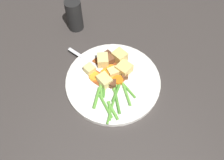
# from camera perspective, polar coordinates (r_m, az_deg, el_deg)

# --- Properties ---
(ground_plane) EXTENTS (3.00, 3.00, 0.00)m
(ground_plane) POSITION_cam_1_polar(r_m,az_deg,el_deg) (0.69, 0.00, -0.63)
(ground_plane) COLOR #383330
(dinner_plate) EXTENTS (0.27, 0.27, 0.01)m
(dinner_plate) POSITION_cam_1_polar(r_m,az_deg,el_deg) (0.68, 0.00, -0.32)
(dinner_plate) COLOR white
(dinner_plate) RESTS_ON ground_plane
(stew_sauce) EXTENTS (0.12, 0.12, 0.00)m
(stew_sauce) POSITION_cam_1_polar(r_m,az_deg,el_deg) (0.69, -1.18, 2.38)
(stew_sauce) COLOR brown
(stew_sauce) RESTS_ON dinner_plate
(carrot_slice_0) EXTENTS (0.04, 0.04, 0.01)m
(carrot_slice_0) POSITION_cam_1_polar(r_m,az_deg,el_deg) (0.68, -1.64, 1.65)
(carrot_slice_0) COLOR orange
(carrot_slice_0) RESTS_ON dinner_plate
(carrot_slice_1) EXTENTS (0.04, 0.04, 0.01)m
(carrot_slice_1) POSITION_cam_1_polar(r_m,az_deg,el_deg) (0.69, -0.52, 2.74)
(carrot_slice_1) COLOR orange
(carrot_slice_1) RESTS_ON dinner_plate
(carrot_slice_2) EXTENTS (0.03, 0.03, 0.01)m
(carrot_slice_2) POSITION_cam_1_polar(r_m,az_deg,el_deg) (0.68, -0.46, 0.74)
(carrot_slice_2) COLOR orange
(carrot_slice_2) RESTS_ON dinner_plate
(carrot_slice_3) EXTENTS (0.04, 0.04, 0.01)m
(carrot_slice_3) POSITION_cam_1_polar(r_m,az_deg,el_deg) (0.67, 1.23, -0.07)
(carrot_slice_3) COLOR orange
(carrot_slice_3) RESTS_ON dinner_plate
(carrot_slice_4) EXTENTS (0.04, 0.04, 0.01)m
(carrot_slice_4) POSITION_cam_1_polar(r_m,az_deg,el_deg) (0.68, -4.53, 0.82)
(carrot_slice_4) COLOR orange
(carrot_slice_4) RESTS_ON dinner_plate
(potato_chunk_0) EXTENTS (0.05, 0.05, 0.03)m
(potato_chunk_0) POSITION_cam_1_polar(r_m,az_deg,el_deg) (0.66, -2.08, -0.09)
(potato_chunk_0) COLOR #E5CC7A
(potato_chunk_0) RESTS_ON dinner_plate
(potato_chunk_1) EXTENTS (0.05, 0.05, 0.04)m
(potato_chunk_1) POSITION_cam_1_polar(r_m,az_deg,el_deg) (0.70, 1.61, 5.65)
(potato_chunk_1) COLOR #DBBC6B
(potato_chunk_1) RESTS_ON dinner_plate
(potato_chunk_2) EXTENTS (0.04, 0.04, 0.02)m
(potato_chunk_2) POSITION_cam_1_polar(r_m,az_deg,el_deg) (0.69, -5.69, 2.59)
(potato_chunk_2) COLOR #E5CC7A
(potato_chunk_2) RESTS_ON dinner_plate
(potato_chunk_3) EXTENTS (0.05, 0.05, 0.03)m
(potato_chunk_3) POSITION_cam_1_polar(r_m,az_deg,el_deg) (0.68, 2.70, 2.76)
(potato_chunk_3) COLOR #DBBC6B
(potato_chunk_3) RESTS_ON dinner_plate
(potato_chunk_4) EXTENTS (0.04, 0.04, 0.02)m
(potato_chunk_4) POSITION_cam_1_polar(r_m,az_deg,el_deg) (0.68, 0.01, 1.95)
(potato_chunk_4) COLOR #E5CC7A
(potato_chunk_4) RESTS_ON dinner_plate
(potato_chunk_5) EXTENTS (0.04, 0.03, 0.03)m
(potato_chunk_5) POSITION_cam_1_polar(r_m,az_deg,el_deg) (0.70, -2.49, 4.73)
(potato_chunk_5) COLOR #E5CC7A
(potato_chunk_5) RESTS_ON dinner_plate
(meat_chunk_0) EXTENTS (0.02, 0.02, 0.02)m
(meat_chunk_0) POSITION_cam_1_polar(r_m,az_deg,el_deg) (0.68, 2.80, 1.20)
(meat_chunk_0) COLOR brown
(meat_chunk_0) RESTS_ON dinner_plate
(meat_chunk_1) EXTENTS (0.04, 0.04, 0.02)m
(meat_chunk_1) POSITION_cam_1_polar(r_m,az_deg,el_deg) (0.70, -1.01, 4.91)
(meat_chunk_1) COLOR brown
(meat_chunk_1) RESTS_ON dinner_plate
(meat_chunk_2) EXTENTS (0.03, 0.03, 0.02)m
(meat_chunk_2) POSITION_cam_1_polar(r_m,az_deg,el_deg) (0.71, -1.21, 5.87)
(meat_chunk_2) COLOR #4C2B19
(meat_chunk_2) RESTS_ON dinner_plate
(meat_chunk_3) EXTENTS (0.02, 0.02, 0.02)m
(meat_chunk_3) POSITION_cam_1_polar(r_m,az_deg,el_deg) (0.66, -0.19, -0.92)
(meat_chunk_3) COLOR #56331E
(meat_chunk_3) RESTS_ON dinner_plate
(green_bean_0) EXTENTS (0.08, 0.02, 0.01)m
(green_bean_0) POSITION_cam_1_polar(r_m,az_deg,el_deg) (0.63, -0.54, -7.43)
(green_bean_0) COLOR #599E38
(green_bean_0) RESTS_ON dinner_plate
(green_bean_1) EXTENTS (0.05, 0.03, 0.01)m
(green_bean_1) POSITION_cam_1_polar(r_m,az_deg,el_deg) (0.62, -0.40, -7.40)
(green_bean_1) COLOR #66AD42
(green_bean_1) RESTS_ON dinner_plate
(green_bean_2) EXTENTS (0.05, 0.03, 0.01)m
(green_bean_2) POSITION_cam_1_polar(r_m,az_deg,el_deg) (0.67, 1.08, -0.64)
(green_bean_2) COLOR #66AD42
(green_bean_2) RESTS_ON dinner_plate
(green_bean_3) EXTENTS (0.07, 0.04, 0.01)m
(green_bean_3) POSITION_cam_1_polar(r_m,az_deg,el_deg) (0.63, -1.82, -6.36)
(green_bean_3) COLOR #599E38
(green_bean_3) RESTS_ON dinner_plate
(green_bean_4) EXTENTS (0.08, 0.03, 0.01)m
(green_bean_4) POSITION_cam_1_polar(r_m,az_deg,el_deg) (0.66, 1.14, -2.16)
(green_bean_4) COLOR #4C8E33
(green_bean_4) RESTS_ON dinner_plate
(green_bean_5) EXTENTS (0.07, 0.02, 0.01)m
(green_bean_5) POSITION_cam_1_polar(r_m,az_deg,el_deg) (0.64, -3.99, -4.30)
(green_bean_5) COLOR #599E38
(green_bean_5) RESTS_ON dinner_plate
(green_bean_6) EXTENTS (0.07, 0.03, 0.01)m
(green_bean_6) POSITION_cam_1_polar(r_m,az_deg,el_deg) (0.65, 3.28, -3.42)
(green_bean_6) COLOR #66AD42
(green_bean_6) RESTS_ON dinner_plate
(green_bean_7) EXTENTS (0.05, 0.01, 0.01)m
(green_bean_7) POSITION_cam_1_polar(r_m,az_deg,el_deg) (0.65, -2.92, -2.61)
(green_bean_7) COLOR #66AD42
(green_bean_7) RESTS_ON dinner_plate
(green_bean_8) EXTENTS (0.07, 0.02, 0.01)m
(green_bean_8) POSITION_cam_1_polar(r_m,az_deg,el_deg) (0.64, 0.99, -5.31)
(green_bean_8) COLOR #4C8E33
(green_bean_8) RESTS_ON dinner_plate
(green_bean_9) EXTENTS (0.07, 0.05, 0.01)m
(green_bean_9) POSITION_cam_1_polar(r_m,az_deg,el_deg) (0.66, 3.20, -1.76)
(green_bean_9) COLOR #599E38
(green_bean_9) RESTS_ON dinner_plate
(green_bean_10) EXTENTS (0.06, 0.01, 0.01)m
(green_bean_10) POSITION_cam_1_polar(r_m,az_deg,el_deg) (0.66, -2.14, -2.01)
(green_bean_10) COLOR #4C8E33
(green_bean_10) RESTS_ON dinner_plate
(green_bean_11) EXTENTS (0.06, 0.01, 0.01)m
(green_bean_11) POSITION_cam_1_polar(r_m,az_deg,el_deg) (0.62, -0.90, -7.47)
(green_bean_11) COLOR #599E38
(green_bean_11) RESTS_ON dinner_plate
(fork) EXTENTS (0.12, 0.15, 0.00)m
(fork) POSITION_cam_1_polar(r_m,az_deg,el_deg) (0.71, -5.17, 4.04)
(fork) COLOR silver
(fork) RESTS_ON dinner_plate
(pepper_mill) EXTENTS (0.05, 0.05, 0.11)m
(pepper_mill) POSITION_cam_1_polar(r_m,az_deg,el_deg) (0.80, -9.34, 15.25)
(pepper_mill) COLOR black
(pepper_mill) RESTS_ON ground_plane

